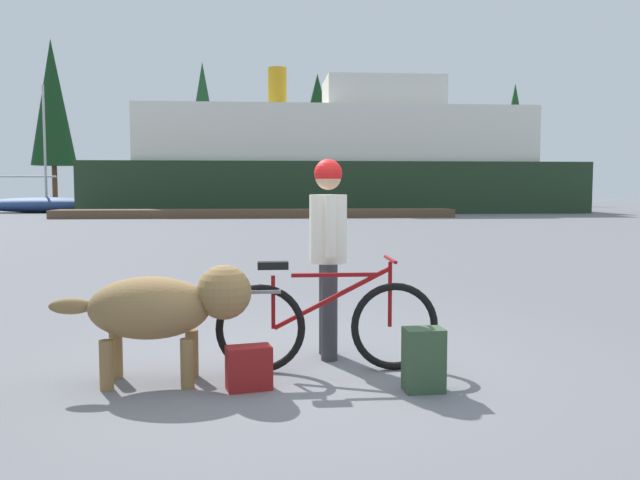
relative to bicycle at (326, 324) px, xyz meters
The scene contains 13 objects.
ground_plane 0.42m from the bicycle, 137.43° to the left, with size 160.00×160.00×0.00m, color slate.
bicycle is the anchor object (origin of this frame).
person_cyclist 0.78m from the bicycle, 82.85° to the left, with size 0.32×0.53×1.70m.
dog 1.26m from the bicycle, behind, with size 1.48×0.55×0.88m.
backpack 0.87m from the bicycle, 40.89° to the right, with size 0.28×0.20×0.46m, color #334C33.
handbag_pannier 0.77m from the bicycle, 144.90° to the right, with size 0.32×0.18×0.32m, color maroon.
dock_pier 27.18m from the bicycle, 92.03° to the left, with size 19.29×2.00×0.40m, color brown.
ferry_boat 34.68m from the bicycle, 83.75° to the left, with size 28.47×7.50×8.50m.
sailboat_moored 36.92m from the bicycle, 111.06° to the left, with size 8.08×2.26×7.35m.
pine_tree_far_left 51.76m from the bicycle, 109.46° to the left, with size 3.41×3.41×12.98m.
pine_tree_center 50.69m from the bicycle, 85.63° to the left, with size 3.97×3.97×10.88m.
pine_tree_far_right 54.34m from the bicycle, 67.50° to the left, with size 3.08×3.08×10.26m.
pine_tree_mid_back 52.62m from the bicycle, 96.36° to the left, with size 3.50×3.50×12.04m.
Camera 1 is at (-0.34, -5.23, 1.46)m, focal length 36.91 mm.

